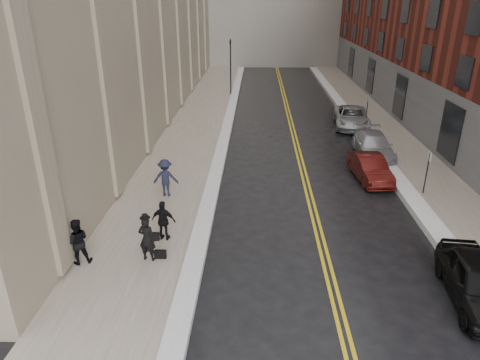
# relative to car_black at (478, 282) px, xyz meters

# --- Properties ---
(ground) EXTENTS (160.00, 160.00, 0.00)m
(ground) POSITION_rel_car_black_xyz_m (-6.80, -0.29, -0.72)
(ground) COLOR black
(ground) RESTS_ON ground
(sidewalk_left) EXTENTS (4.00, 64.00, 0.15)m
(sidewalk_left) POSITION_rel_car_black_xyz_m (-11.30, 15.71, -0.64)
(sidewalk_left) COLOR gray
(sidewalk_left) RESTS_ON ground
(sidewalk_right) EXTENTS (3.00, 64.00, 0.15)m
(sidewalk_right) POSITION_rel_car_black_xyz_m (2.20, 15.71, -0.64)
(sidewalk_right) COLOR gray
(sidewalk_right) RESTS_ON ground
(lane_stripe_a) EXTENTS (0.12, 64.00, 0.01)m
(lane_stripe_a) POSITION_rel_car_black_xyz_m (-4.42, 15.71, -0.71)
(lane_stripe_a) COLOR gold
(lane_stripe_a) RESTS_ON ground
(lane_stripe_b) EXTENTS (0.12, 64.00, 0.01)m
(lane_stripe_b) POSITION_rel_car_black_xyz_m (-4.18, 15.71, -0.71)
(lane_stripe_b) COLOR gold
(lane_stripe_b) RESTS_ON ground
(snow_ridge_left) EXTENTS (0.70, 60.80, 0.26)m
(snow_ridge_left) POSITION_rel_car_black_xyz_m (-9.00, 15.71, -0.59)
(snow_ridge_left) COLOR white
(snow_ridge_left) RESTS_ON ground
(snow_ridge_right) EXTENTS (0.85, 60.80, 0.30)m
(snow_ridge_right) POSITION_rel_car_black_xyz_m (0.35, 15.71, -0.57)
(snow_ridge_right) COLOR white
(snow_ridge_right) RESTS_ON ground
(traffic_signal) EXTENTS (0.18, 0.15, 5.20)m
(traffic_signal) POSITION_rel_car_black_xyz_m (-9.40, 29.71, 2.37)
(traffic_signal) COLOR black
(traffic_signal) RESTS_ON ground
(parking_sign_near) EXTENTS (0.06, 0.35, 2.23)m
(parking_sign_near) POSITION_rel_car_black_xyz_m (1.10, 7.71, 0.64)
(parking_sign_near) COLOR black
(parking_sign_near) RESTS_ON ground
(parking_sign_far) EXTENTS (0.06, 0.35, 2.23)m
(parking_sign_far) POSITION_rel_car_black_xyz_m (1.10, 19.71, 0.64)
(parking_sign_far) COLOR black
(parking_sign_far) RESTS_ON ground
(car_black) EXTENTS (2.12, 4.36, 1.43)m
(car_black) POSITION_rel_car_black_xyz_m (0.00, 0.00, 0.00)
(car_black) COLOR black
(car_black) RESTS_ON ground
(car_maroon) EXTENTS (1.72, 4.01, 1.29)m
(car_maroon) POSITION_rel_car_black_xyz_m (-1.01, 9.61, -0.07)
(car_maroon) COLOR #420E0B
(car_maroon) RESTS_ON ground
(car_silver_near) EXTENTS (2.13, 4.87, 1.39)m
(car_silver_near) POSITION_rel_car_black_xyz_m (0.00, 13.07, -0.02)
(car_silver_near) COLOR #A8ABB0
(car_silver_near) RESTS_ON ground
(car_silver_far) EXTENTS (2.91, 5.33, 1.42)m
(car_silver_far) POSITION_rel_car_black_xyz_m (0.00, 19.50, -0.01)
(car_silver_far) COLOR #A6ABAF
(car_silver_far) RESTS_ON ground
(pedestrian_main) EXTENTS (0.67, 0.50, 1.68)m
(pedestrian_main) POSITION_rel_car_black_xyz_m (-10.63, 1.64, 0.27)
(pedestrian_main) COLOR black
(pedestrian_main) RESTS_ON sidewalk_left
(pedestrian_a) EXTENTS (1.00, 0.90, 1.69)m
(pedestrian_a) POSITION_rel_car_black_xyz_m (-13.00, 1.37, 0.28)
(pedestrian_a) COLOR black
(pedestrian_a) RESTS_ON sidewalk_left
(pedestrian_b) EXTENTS (1.19, 0.71, 1.79)m
(pedestrian_b) POSITION_rel_car_black_xyz_m (-11.05, 6.97, 0.33)
(pedestrian_b) COLOR #1B1D30
(pedestrian_b) RESTS_ON sidewalk_left
(pedestrian_c) EXTENTS (0.99, 0.54, 1.60)m
(pedestrian_c) POSITION_rel_car_black_xyz_m (-10.35, 3.05, 0.24)
(pedestrian_c) COLOR black
(pedestrian_c) RESTS_ON sidewalk_left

